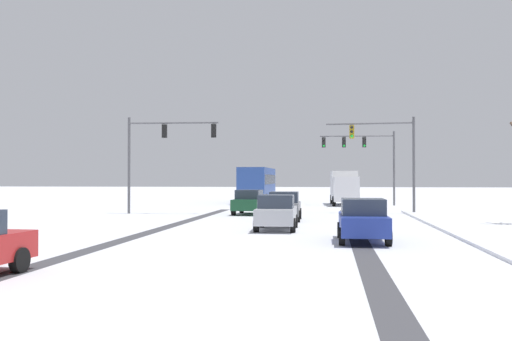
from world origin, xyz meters
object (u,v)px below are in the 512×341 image
object	(u,v)px
traffic_signal_near_left	(160,145)
traffic_signal_far_right	(364,151)
car_dark_green_lead	(250,202)
bus_oncoming	(258,182)
box_truck_delivery	(344,187)
car_grey_second	(284,206)
traffic_signal_near_right	(389,148)
car_blue_fourth	(363,220)
car_silver_third	(277,212)

from	to	relation	value
traffic_signal_near_left	traffic_signal_far_right	xyz separation A→B (m)	(14.32, 13.75, 0.16)
traffic_signal_near_left	car_dark_green_lead	bearing A→B (deg)	0.55
bus_oncoming	box_truck_delivery	distance (m)	9.28
traffic_signal_far_right	car_grey_second	bearing A→B (deg)	-106.26
car_dark_green_lead	car_grey_second	size ratio (longest dim) A/B	1.01
box_truck_delivery	traffic_signal_far_right	bearing A→B (deg)	-17.24
traffic_signal_near_left	car_dark_green_lead	xyz separation A→B (m)	(6.08, 0.06, -3.83)
traffic_signal_near_right	box_truck_delivery	xyz separation A→B (m)	(-2.70, 12.26, -2.79)
traffic_signal_near_left	car_grey_second	xyz separation A→B (m)	(8.80, -5.17, -3.83)
traffic_signal_near_left	car_blue_fourth	distance (m)	20.47
car_silver_third	bus_oncoming	distance (m)	29.92
car_blue_fourth	traffic_signal_near_right	bearing A→B (deg)	81.24
traffic_signal_near_left	box_truck_delivery	world-z (taller)	traffic_signal_near_left
traffic_signal_near_right	traffic_signal_far_right	bearing A→B (deg)	94.80
bus_oncoming	traffic_signal_far_right	bearing A→B (deg)	-25.01
traffic_signal_far_right	bus_oncoming	size ratio (longest dim) A/B	0.59
traffic_signal_near_left	car_blue_fourth	xyz separation A→B (m)	(12.58, -15.68, -3.83)
car_grey_second	car_silver_third	size ratio (longest dim) A/B	1.00
traffic_signal_far_right	car_dark_green_lead	bearing A→B (deg)	-121.04
traffic_signal_near_left	traffic_signal_near_right	bearing A→B (deg)	7.50
car_dark_green_lead	car_silver_third	world-z (taller)	same
car_grey_second	traffic_signal_far_right	bearing A→B (deg)	73.74
traffic_signal_near_right	car_dark_green_lead	size ratio (longest dim) A/B	1.55
traffic_signal_near_right	car_blue_fourth	bearing A→B (deg)	-98.76
car_silver_third	bus_oncoming	world-z (taller)	bus_oncoming
traffic_signal_near_right	car_silver_third	size ratio (longest dim) A/B	1.57
car_silver_third	traffic_signal_near_right	bearing A→B (deg)	64.05
traffic_signal_near_left	bus_oncoming	bearing A→B (deg)	76.85
traffic_signal_far_right	car_blue_fourth	size ratio (longest dim) A/B	1.59
car_grey_second	car_silver_third	bearing A→B (deg)	-88.94
box_truck_delivery	car_silver_third	bearing A→B (deg)	-98.26
traffic_signal_far_right	box_truck_delivery	bearing A→B (deg)	162.76
car_grey_second	bus_oncoming	bearing A→B (deg)	100.80
traffic_signal_near_right	car_blue_fourth	xyz separation A→B (m)	(-2.73, -17.70, -3.60)
traffic_signal_near_left	traffic_signal_far_right	size ratio (longest dim) A/B	1.00
car_dark_green_lead	bus_oncoming	bearing A→B (deg)	95.54
traffic_signal_near_left	bus_oncoming	distance (m)	19.10
traffic_signal_near_right	car_silver_third	xyz separation A→B (m)	(-6.39, -13.13, -3.60)
car_silver_third	car_blue_fourth	bearing A→B (deg)	-51.27
bus_oncoming	traffic_signal_near_left	bearing A→B (deg)	-103.15
box_truck_delivery	bus_oncoming	bearing A→B (deg)	153.49
car_grey_second	bus_oncoming	size ratio (longest dim) A/B	0.38
car_silver_third	bus_oncoming	bearing A→B (deg)	98.87
box_truck_delivery	car_dark_green_lead	bearing A→B (deg)	-114.62
traffic_signal_near_right	car_blue_fourth	world-z (taller)	traffic_signal_near_right
traffic_signal_near_right	car_dark_green_lead	bearing A→B (deg)	-168.01
car_silver_third	car_dark_green_lead	bearing A→B (deg)	104.21
traffic_signal_near_right	box_truck_delivery	bearing A→B (deg)	102.44
traffic_signal_near_left	box_truck_delivery	distance (m)	19.28
box_truck_delivery	car_blue_fourth	bearing A→B (deg)	-90.05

